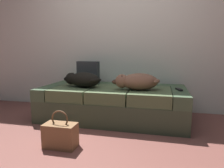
{
  "coord_description": "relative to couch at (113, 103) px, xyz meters",
  "views": [
    {
      "loc": [
        0.65,
        -1.64,
        0.94
      ],
      "look_at": [
        0.0,
        1.05,
        0.5
      ],
      "focal_mm": 32.81,
      "sensor_mm": 36.0,
      "label": 1
    }
  ],
  "objects": [
    {
      "name": "throw_pillow",
      "position": [
        -0.46,
        0.27,
        0.4
      ],
      "size": [
        0.34,
        0.13,
        0.34
      ],
      "primitive_type": "cube",
      "rotation": [
        0.0,
        0.0,
        -0.04
      ],
      "color": "#333739",
      "rests_on": "couch"
    },
    {
      "name": "handbag",
      "position": [
        -0.3,
        -0.99,
        -0.1
      ],
      "size": [
        0.32,
        0.18,
        0.38
      ],
      "color": "olive",
      "rests_on": "ground"
    },
    {
      "name": "back_wall",
      "position": [
        0.0,
        0.61,
        1.17
      ],
      "size": [
        6.4,
        0.1,
        2.8
      ],
      "primitive_type": "cube",
      "color": "white",
      "rests_on": "ground"
    },
    {
      "name": "tv_remote",
      "position": [
        0.88,
        -0.05,
        0.24
      ],
      "size": [
        0.08,
        0.16,
        0.02
      ],
      "primitive_type": "cube",
      "rotation": [
        0.0,
        0.0,
        0.27
      ],
      "color": "black",
      "rests_on": "couch"
    },
    {
      "name": "dog_tan",
      "position": [
        0.35,
        -0.14,
        0.34
      ],
      "size": [
        0.63,
        0.36,
        0.22
      ],
      "color": "#8A5B45",
      "rests_on": "couch"
    },
    {
      "name": "couch",
      "position": [
        0.0,
        0.0,
        0.0
      ],
      "size": [
        1.98,
        0.94,
        0.45
      ],
      "color": "#3B4833",
      "rests_on": "ground"
    },
    {
      "name": "dog_dark",
      "position": [
        -0.42,
        -0.1,
        0.33
      ],
      "size": [
        0.61,
        0.33,
        0.21
      ],
      "color": "black",
      "rests_on": "couch"
    },
    {
      "name": "ground_plane",
      "position": [
        0.0,
        -1.1,
        -0.23
      ],
      "size": [
        10.0,
        10.0,
        0.0
      ],
      "primitive_type": "plane",
      "color": "brown"
    }
  ]
}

